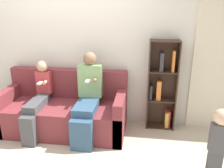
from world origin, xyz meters
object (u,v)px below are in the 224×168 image
at_px(child_seated, 37,100).
at_px(bookshelf, 162,87).
at_px(toddler_standing, 218,138).
at_px(couch, 65,112).
at_px(adult_seated, 87,96).

distance_m(child_seated, bookshelf, 1.96).
relative_size(child_seated, toddler_standing, 1.29).
height_order(toddler_standing, bookshelf, bookshelf).
height_order(couch, toddler_standing, couch).
distance_m(toddler_standing, bookshelf, 1.24).
xyz_separation_m(adult_seated, bookshelf, (1.12, 0.43, 0.05)).
distance_m(child_seated, toddler_standing, 2.56).
bearing_deg(bookshelf, adult_seated, -159.00).
bearing_deg(couch, child_seated, -158.06).
height_order(couch, adult_seated, adult_seated).
distance_m(adult_seated, child_seated, 0.78).
bearing_deg(couch, bookshelf, 11.92).
bearing_deg(toddler_standing, bookshelf, 118.98).
bearing_deg(couch, toddler_standing, -19.43).
height_order(adult_seated, bookshelf, bookshelf).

